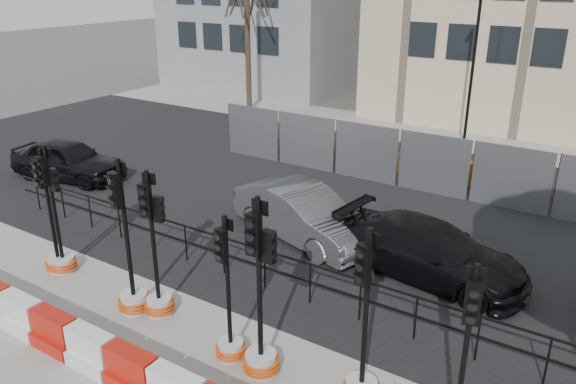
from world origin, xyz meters
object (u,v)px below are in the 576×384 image
Objects in this scene: car_a at (68,160)px; car_c at (430,251)px; traffic_signal_d at (157,282)px; traffic_signal_a at (56,247)px.

car_a is 12.93m from car_c.
traffic_signal_d reaches higher than car_c.
traffic_signal_d is 0.67× the size of car_c.
traffic_signal_d is 6.29m from car_c.
car_c is (12.93, 0.26, -0.03)m from car_a.
traffic_signal_d is at bearing 2.13° from traffic_signal_a.
car_c is at bearing 34.90° from traffic_signal_d.
traffic_signal_a is 0.71× the size of car_a.
car_c is at bearing -98.82° from car_a.
car_a is at bearing 98.35° from car_c.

